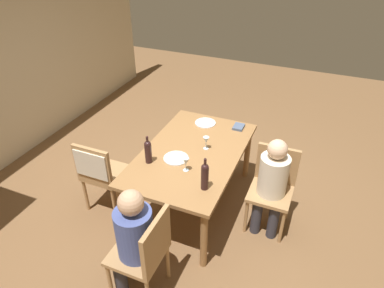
{
  "coord_description": "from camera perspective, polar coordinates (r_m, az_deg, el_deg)",
  "views": [
    {
      "loc": [
        -2.86,
        -1.2,
        2.89
      ],
      "look_at": [
        0.0,
        0.0,
        0.85
      ],
      "focal_mm": 32.37,
      "sensor_mm": 36.0,
      "label": 1
    }
  ],
  "objects": [
    {
      "name": "chair_far_left",
      "position": [
        3.9,
        -15.19,
        -4.1
      ],
      "size": [
        0.46,
        0.44,
        0.92
      ],
      "rotation": [
        0.0,
        0.0,
        -1.57
      ],
      "color": "#A87F51",
      "rests_on": "ground_plane"
    },
    {
      "name": "wine_bottle_dark_red",
      "position": [
        3.56,
        -7.24,
        -1.14
      ],
      "size": [
        0.07,
        0.07,
        0.31
      ],
      "color": "black",
      "rests_on": "dining_table"
    },
    {
      "name": "wine_glass_centre",
      "position": [
        3.43,
        -1.03,
        -2.94
      ],
      "size": [
        0.07,
        0.07,
        0.15
      ],
      "color": "silver",
      "rests_on": "dining_table"
    },
    {
      "name": "folded_napkin",
      "position": [
        4.22,
        7.69,
        2.82
      ],
      "size": [
        0.16,
        0.12,
        0.03
      ],
      "primitive_type": "cube",
      "rotation": [
        0.0,
        0.0,
        0.01
      ],
      "color": "#4C5B75",
      "rests_on": "dining_table"
    },
    {
      "name": "chair_left_end",
      "position": [
        3.08,
        -7.67,
        -17.04
      ],
      "size": [
        0.44,
        0.44,
        0.92
      ],
      "color": "#A87F51",
      "rests_on": "ground_plane"
    },
    {
      "name": "dinner_plate_host",
      "position": [
        3.66,
        -2.65,
        -2.36
      ],
      "size": [
        0.27,
        0.27,
        0.01
      ],
      "primitive_type": "cylinder",
      "color": "silver",
      "rests_on": "dining_table"
    },
    {
      "name": "person_woman_host",
      "position": [
        3.02,
        -9.78,
        -14.73
      ],
      "size": [
        0.32,
        0.36,
        1.15
      ],
      "color": "#33333D",
      "rests_on": "ground_plane"
    },
    {
      "name": "chair_near",
      "position": [
        3.78,
        13.19,
        -6.25
      ],
      "size": [
        0.44,
        0.44,
        0.92
      ],
      "rotation": [
        0.0,
        0.0,
        1.57
      ],
      "color": "#A87F51",
      "rests_on": "ground_plane"
    },
    {
      "name": "dining_table",
      "position": [
        3.81,
        0.0,
        -2.3
      ],
      "size": [
        1.68,
        1.03,
        0.75
      ],
      "color": "olive",
      "rests_on": "ground_plane"
    },
    {
      "name": "wine_bottle_tall_green",
      "position": [
        3.19,
        2.12,
        -5.21
      ],
      "size": [
        0.07,
        0.07,
        0.34
      ],
      "color": "black",
      "rests_on": "dining_table"
    },
    {
      "name": "dinner_plate_guest_left",
      "position": [
        4.29,
        2.21,
        3.49
      ],
      "size": [
        0.26,
        0.26,
        0.01
      ],
      "primitive_type": "cylinder",
      "color": "white",
      "rests_on": "dining_table"
    },
    {
      "name": "ground_plane",
      "position": [
        4.24,
        0.0,
        -9.67
      ],
      "size": [
        10.0,
        10.0,
        0.0
      ],
      "primitive_type": "plane",
      "color": "brown"
    },
    {
      "name": "wine_glass_near_left",
      "position": [
        3.76,
        2.33,
        0.59
      ],
      "size": [
        0.07,
        0.07,
        0.15
      ],
      "color": "silver",
      "rests_on": "dining_table"
    },
    {
      "name": "person_man_bearded",
      "position": [
        3.63,
        13.06,
        -5.92
      ],
      "size": [
        0.34,
        0.3,
        1.12
      ],
      "rotation": [
        0.0,
        0.0,
        1.57
      ],
      "color": "#33333D",
      "rests_on": "ground_plane"
    }
  ]
}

